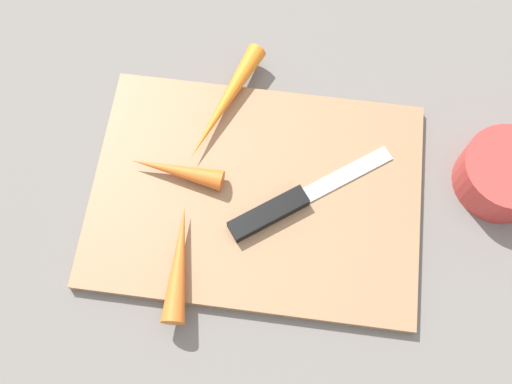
% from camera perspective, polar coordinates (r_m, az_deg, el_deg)
% --- Properties ---
extents(ground_plane, '(1.40, 1.40, 0.00)m').
position_cam_1_polar(ground_plane, '(0.67, 0.00, -0.38)').
color(ground_plane, slate).
extents(cutting_board, '(0.36, 0.26, 0.01)m').
position_cam_1_polar(cutting_board, '(0.66, 0.00, -0.19)').
color(cutting_board, '#99704C').
rests_on(cutting_board, ground_plane).
extents(knife, '(0.17, 0.13, 0.01)m').
position_cam_1_polar(knife, '(0.65, 2.23, -1.55)').
color(knife, '#B7B7BC').
rests_on(knife, cutting_board).
extents(carrot_medium, '(0.03, 0.12, 0.02)m').
position_cam_1_polar(carrot_medium, '(0.63, -7.33, -6.67)').
color(carrot_medium, orange).
rests_on(carrot_medium, cutting_board).
extents(carrot_shortest, '(0.11, 0.03, 0.02)m').
position_cam_1_polar(carrot_shortest, '(0.66, -7.56, 2.02)').
color(carrot_shortest, orange).
rests_on(carrot_shortest, cutting_board).
extents(carrot_longest, '(0.08, 0.16, 0.02)m').
position_cam_1_polar(carrot_longest, '(0.70, -2.93, 8.54)').
color(carrot_longest, orange).
rests_on(carrot_longest, cutting_board).
extents(small_bowl, '(0.10, 0.10, 0.05)m').
position_cam_1_polar(small_bowl, '(0.71, 22.45, 1.57)').
color(small_bowl, red).
rests_on(small_bowl, ground_plane).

